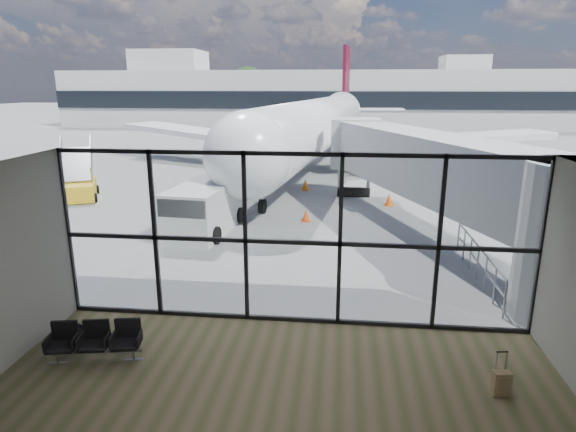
% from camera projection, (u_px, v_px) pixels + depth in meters
% --- Properties ---
extents(ground, '(220.00, 220.00, 0.00)m').
position_uv_depth(ground, '(331.00, 144.00, 51.08)').
color(ground, slate).
rests_on(ground, ground).
extents(lounge_shell, '(12.02, 8.01, 4.51)m').
position_uv_depth(lounge_shell, '(261.00, 312.00, 7.44)').
color(lounge_shell, brown).
rests_on(lounge_shell, ground).
extents(glass_curtain_wall, '(12.10, 0.12, 4.50)m').
position_uv_depth(glass_curtain_wall, '(292.00, 240.00, 12.15)').
color(glass_curtain_wall, white).
rests_on(glass_curtain_wall, ground).
extents(jet_bridge, '(8.00, 16.50, 4.33)m').
position_uv_depth(jet_bridge, '(439.00, 174.00, 18.27)').
color(jet_bridge, '#A9ABAE').
rests_on(jet_bridge, ground).
extents(apron_railing, '(0.06, 5.46, 1.11)m').
position_uv_depth(apron_railing, '(478.00, 258.00, 15.31)').
color(apron_railing, gray).
rests_on(apron_railing, ground).
extents(far_terminal, '(80.00, 12.20, 11.00)m').
position_uv_depth(far_terminal, '(331.00, 98.00, 71.10)').
color(far_terminal, silver).
rests_on(far_terminal, ground).
extents(tree_0, '(4.95, 4.95, 7.12)m').
position_uv_depth(tree_0, '(82.00, 93.00, 85.36)').
color(tree_0, '#382619').
rests_on(tree_0, ground).
extents(tree_1, '(5.61, 5.61, 8.07)m').
position_uv_depth(tree_1, '(114.00, 89.00, 84.55)').
color(tree_1, '#382619').
rests_on(tree_1, ground).
extents(tree_2, '(6.27, 6.27, 9.03)m').
position_uv_depth(tree_2, '(147.00, 86.00, 83.75)').
color(tree_2, '#382619').
rests_on(tree_2, ground).
extents(tree_3, '(4.95, 4.95, 7.12)m').
position_uv_depth(tree_3, '(180.00, 93.00, 83.43)').
color(tree_3, '#382619').
rests_on(tree_3, ground).
extents(tree_4, '(5.61, 5.61, 8.07)m').
position_uv_depth(tree_4, '(214.00, 89.00, 82.62)').
color(tree_4, '#382619').
rests_on(tree_4, ground).
extents(tree_5, '(6.27, 6.27, 9.03)m').
position_uv_depth(tree_5, '(248.00, 86.00, 81.82)').
color(tree_5, '#382619').
rests_on(tree_5, ground).
extents(seating_row, '(2.05, 0.93, 0.91)m').
position_uv_depth(seating_row, '(96.00, 339.00, 10.85)').
color(seating_row, gray).
rests_on(seating_row, ground).
extents(backpack, '(0.40, 0.40, 0.51)m').
position_uv_depth(backpack, '(76.00, 336.00, 11.48)').
color(backpack, black).
rests_on(backpack, ground).
extents(suitcase, '(0.37, 0.29, 0.94)m').
position_uv_depth(suitcase, '(501.00, 383.00, 9.61)').
color(suitcase, '#977B54').
rests_on(suitcase, ground).
extents(airliner, '(33.33, 38.78, 10.01)m').
position_uv_depth(airliner, '(318.00, 125.00, 36.58)').
color(airliner, white).
rests_on(airliner, ground).
extents(service_van, '(2.63, 4.84, 2.03)m').
position_uv_depth(service_van, '(204.00, 208.00, 20.14)').
color(service_van, silver).
rests_on(service_van, ground).
extents(belt_loader, '(1.92, 4.44, 2.01)m').
position_uv_depth(belt_loader, '(233.00, 159.00, 36.07)').
color(belt_loader, black).
rests_on(belt_loader, ground).
extents(mobile_stairs, '(3.07, 4.06, 2.60)m').
position_uv_depth(mobile_stairs, '(78.00, 187.00, 26.31)').
color(mobile_stairs, gold).
rests_on(mobile_stairs, ground).
extents(traffic_cone_a, '(0.38, 0.38, 0.55)m').
position_uv_depth(traffic_cone_a, '(306.00, 216.00, 21.99)').
color(traffic_cone_a, '#E83F0C').
rests_on(traffic_cone_a, ground).
extents(traffic_cone_b, '(0.45, 0.45, 0.65)m').
position_uv_depth(traffic_cone_b, '(389.00, 200.00, 24.83)').
color(traffic_cone_b, '#F5550C').
rests_on(traffic_cone_b, ground).
extents(traffic_cone_c, '(0.47, 0.47, 0.67)m').
position_uv_depth(traffic_cone_c, '(305.00, 185.00, 28.51)').
color(traffic_cone_c, orange).
rests_on(traffic_cone_c, ground).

